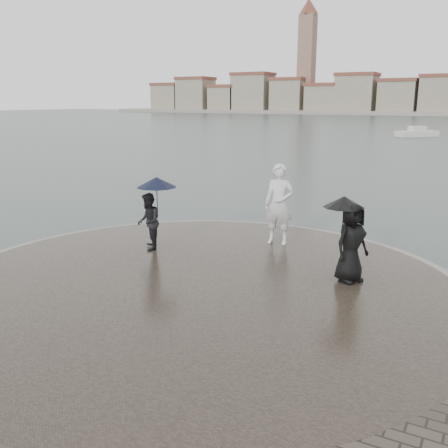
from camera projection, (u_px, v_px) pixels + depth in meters
The scene contains 6 objects.
ground at pixel (89, 365), 8.55m from camera, with size 400.00×400.00×0.00m, color #2B3835.
kerb_ring at pixel (197, 290), 11.48m from camera, with size 12.50×12.50×0.32m, color gray.
quay_tip at pixel (197, 289), 11.48m from camera, with size 11.90×11.90×0.36m, color #2D261E.
statue at pixel (279, 204), 14.27m from camera, with size 0.85×0.55×2.32m, color silver.
visitor_left at pixel (151, 209), 13.68m from camera, with size 1.27×1.14×2.04m.
visitor_right at pixel (350, 235), 11.29m from camera, with size 1.19×1.10×1.95m.
Camera 1 is at (5.76, -5.63, 4.41)m, focal length 40.00 mm.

